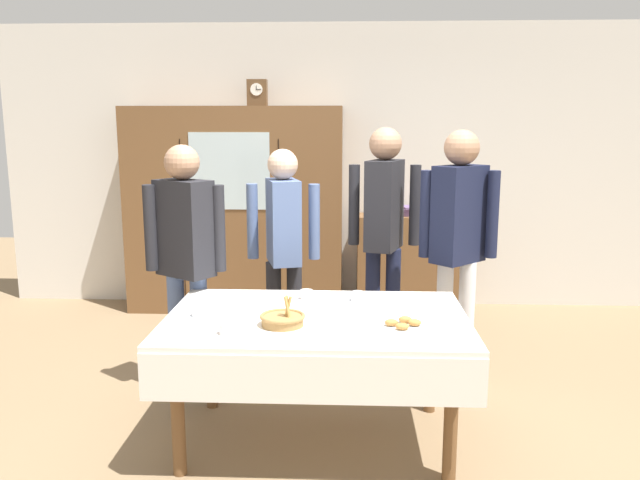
# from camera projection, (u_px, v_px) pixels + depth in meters

# --- Properties ---
(ground_plane) EXTENTS (12.00, 12.00, 0.00)m
(ground_plane) POSITION_uv_depth(u_px,v_px,m) (319.00, 423.00, 3.82)
(ground_plane) COLOR #846B4C
(ground_plane) RESTS_ON ground
(back_wall) EXTENTS (6.40, 0.10, 2.70)m
(back_wall) POSITION_uv_depth(u_px,v_px,m) (331.00, 167.00, 6.17)
(back_wall) COLOR silver
(back_wall) RESTS_ON ground
(dining_table) EXTENTS (1.65, 1.07, 0.73)m
(dining_table) POSITION_uv_depth(u_px,v_px,m) (316.00, 334.00, 3.47)
(dining_table) COLOR brown
(dining_table) RESTS_ON ground
(wall_cabinet) EXTENTS (2.02, 0.46, 1.92)m
(wall_cabinet) POSITION_uv_depth(u_px,v_px,m) (235.00, 210.00, 5.99)
(wall_cabinet) COLOR brown
(wall_cabinet) RESTS_ON ground
(mantel_clock) EXTENTS (0.18, 0.11, 0.24)m
(mantel_clock) POSITION_uv_depth(u_px,v_px,m) (257.00, 93.00, 5.78)
(mantel_clock) COLOR brown
(mantel_clock) RESTS_ON wall_cabinet
(bookshelf_low) EXTENTS (0.97, 0.35, 0.92)m
(bookshelf_low) POSITION_uv_depth(u_px,v_px,m) (408.00, 263.00, 6.06)
(bookshelf_low) COLOR brown
(bookshelf_low) RESTS_ON ground
(book_stack) EXTENTS (0.14, 0.23, 0.09)m
(book_stack) POSITION_uv_depth(u_px,v_px,m) (409.00, 211.00, 5.97)
(book_stack) COLOR #664C7A
(book_stack) RESTS_ON bookshelf_low
(tea_cup_near_right) EXTENTS (0.13, 0.13, 0.06)m
(tea_cup_near_right) POSITION_uv_depth(u_px,v_px,m) (199.00, 313.00, 3.45)
(tea_cup_near_right) COLOR white
(tea_cup_near_right) RESTS_ON dining_table
(tea_cup_center) EXTENTS (0.13, 0.13, 0.06)m
(tea_cup_center) POSITION_uv_depth(u_px,v_px,m) (227.00, 330.00, 3.16)
(tea_cup_center) COLOR white
(tea_cup_center) RESTS_ON dining_table
(tea_cup_front_edge) EXTENTS (0.13, 0.13, 0.06)m
(tea_cup_front_edge) POSITION_uv_depth(u_px,v_px,m) (358.00, 297.00, 3.75)
(tea_cup_front_edge) COLOR white
(tea_cup_front_edge) RESTS_ON dining_table
(tea_cup_mid_left) EXTENTS (0.13, 0.13, 0.06)m
(tea_cup_mid_left) POSITION_uv_depth(u_px,v_px,m) (307.00, 296.00, 3.79)
(tea_cup_mid_left) COLOR white
(tea_cup_mid_left) RESTS_ON dining_table
(bread_basket) EXTENTS (0.24, 0.24, 0.16)m
(bread_basket) POSITION_uv_depth(u_px,v_px,m) (283.00, 319.00, 3.32)
(bread_basket) COLOR #9E7542
(bread_basket) RESTS_ON dining_table
(pastry_plate) EXTENTS (0.28, 0.28, 0.05)m
(pastry_plate) POSITION_uv_depth(u_px,v_px,m) (403.00, 326.00, 3.27)
(pastry_plate) COLOR white
(pastry_plate) RESTS_ON dining_table
(spoon_far_right) EXTENTS (0.12, 0.02, 0.01)m
(spoon_far_right) POSITION_uv_depth(u_px,v_px,m) (359.00, 325.00, 3.32)
(spoon_far_right) COLOR silver
(spoon_far_right) RESTS_ON dining_table
(spoon_front_edge) EXTENTS (0.12, 0.02, 0.01)m
(spoon_front_edge) POSITION_uv_depth(u_px,v_px,m) (223.00, 295.00, 3.89)
(spoon_front_edge) COLOR silver
(spoon_front_edge) RESTS_ON dining_table
(spoon_mid_right) EXTENTS (0.12, 0.02, 0.01)m
(spoon_mid_right) POSITION_uv_depth(u_px,v_px,m) (352.00, 312.00, 3.54)
(spoon_mid_right) COLOR silver
(spoon_mid_right) RESTS_ON dining_table
(person_beside_shelf) EXTENTS (0.52, 0.40, 1.60)m
(person_beside_shelf) POSITION_uv_depth(u_px,v_px,m) (283.00, 238.00, 4.51)
(person_beside_shelf) COLOR #232328
(person_beside_shelf) RESTS_ON ground
(person_by_cabinet) EXTENTS (0.52, 0.37, 1.65)m
(person_by_cabinet) POSITION_uv_depth(u_px,v_px,m) (185.00, 246.00, 4.04)
(person_by_cabinet) COLOR slate
(person_by_cabinet) RESTS_ON ground
(person_near_right_end) EXTENTS (0.52, 0.39, 1.74)m
(person_near_right_end) POSITION_uv_depth(u_px,v_px,m) (458.00, 231.00, 4.22)
(person_near_right_end) COLOR silver
(person_near_right_end) RESTS_ON ground
(person_behind_table_left) EXTENTS (0.52, 0.41, 1.75)m
(person_behind_table_left) POSITION_uv_depth(u_px,v_px,m) (384.00, 221.00, 4.62)
(person_behind_table_left) COLOR #191E38
(person_behind_table_left) RESTS_ON ground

